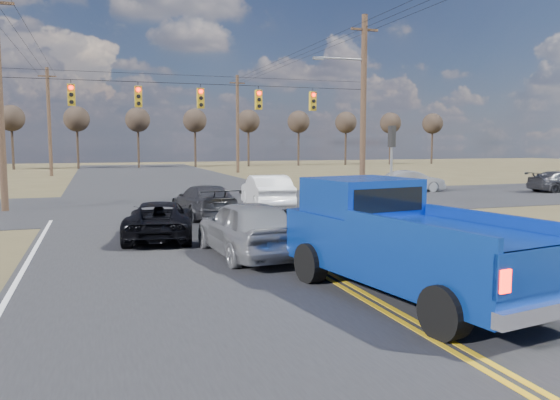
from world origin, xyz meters
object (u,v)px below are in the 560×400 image
object	(u,v)px
pickup_truck	(403,242)
silver_suv	(248,228)
cross_car_east_near	(412,181)
white_car_queue	(267,192)
dgrey_car_queue	(204,201)
black_suv	(160,220)

from	to	relation	value
pickup_truck	silver_suv	xyz separation A→B (m)	(-1.93, 4.79, -0.33)
pickup_truck	silver_suv	distance (m)	5.18
cross_car_east_near	white_car_queue	bearing A→B (deg)	123.86
dgrey_car_queue	cross_car_east_near	bearing A→B (deg)	-157.39
silver_suv	black_suv	bearing A→B (deg)	-64.91
silver_suv	black_suv	distance (m)	4.05
black_suv	cross_car_east_near	xyz separation A→B (m)	(17.13, 12.34, 0.05)
silver_suv	cross_car_east_near	size ratio (longest dim) A/B	1.15
silver_suv	dgrey_car_queue	bearing A→B (deg)	-96.57
pickup_truck	black_suv	world-z (taller)	pickup_truck
white_car_queue	cross_car_east_near	size ratio (longest dim) A/B	1.20
black_suv	cross_car_east_near	bearing A→B (deg)	-134.77
white_car_queue	pickup_truck	bearing A→B (deg)	88.73
white_car_queue	dgrey_car_queue	size ratio (longest dim) A/B	1.03
black_suv	white_car_queue	bearing A→B (deg)	-121.04
pickup_truck	white_car_queue	xyz separation A→B (m)	(1.78, 14.97, -0.33)
silver_suv	dgrey_car_queue	size ratio (longest dim) A/B	0.99
pickup_truck	cross_car_east_near	world-z (taller)	pickup_truck
pickup_truck	black_suv	xyz separation A→B (m)	(-3.90, 8.33, -0.51)
pickup_truck	cross_car_east_near	bearing A→B (deg)	47.77
white_car_queue	dgrey_car_queue	xyz separation A→B (m)	(-3.36, -2.12, -0.12)
black_suv	dgrey_car_queue	size ratio (longest dim) A/B	0.94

